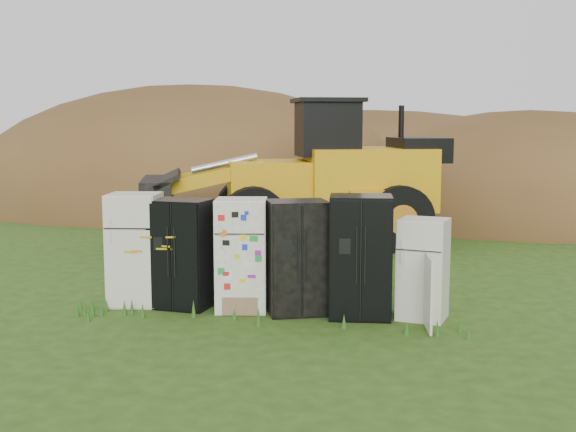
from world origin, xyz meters
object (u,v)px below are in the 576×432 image
fridge_leftmost (135,249)px  fridge_sticker (241,255)px  fridge_black_side (182,253)px  fridge_open_door (423,269)px  fridge_black_right (360,256)px  wheel_loader (291,173)px  fridge_dark_mid (297,257)px

fridge_leftmost → fridge_sticker: size_ratio=1.03×
fridge_black_side → fridge_open_door: fridge_black_side is taller
fridge_open_door → fridge_sticker: bearing=-167.6°
fridge_black_right → fridge_leftmost: bearing=173.0°
fridge_black_right → fridge_open_door: size_ratio=1.22×
fridge_black_right → fridge_open_door: 0.99m
fridge_leftmost → wheel_loader: 6.46m
fridge_dark_mid → fridge_black_side: bearing=158.9°
fridge_leftmost → fridge_open_door: fridge_leftmost is taller
fridge_black_side → wheel_loader: bearing=90.8°
fridge_sticker → fridge_black_right: fridge_black_right is taller
fridge_black_side → fridge_open_door: bearing=6.8°
fridge_black_side → fridge_open_door: (3.90, 0.04, -0.11)m
fridge_black_right → wheel_loader: (-2.35, 6.28, 0.85)m
wheel_loader → fridge_dark_mid: bearing=-96.9°
fridge_dark_mid → wheel_loader: 6.46m
fridge_open_door → wheel_loader: wheel_loader is taller
fridge_leftmost → wheel_loader: size_ratio=0.25×
fridge_leftmost → wheel_loader: wheel_loader is taller
fridge_sticker → fridge_open_door: fridge_sticker is taller
fridge_leftmost → wheel_loader: bearing=68.5°
fridge_leftmost → fridge_dark_mid: 2.76m
fridge_leftmost → fridge_black_side: fridge_leftmost is taller
fridge_leftmost → fridge_black_side: (0.83, -0.01, -0.04)m
fridge_leftmost → fridge_dark_mid: fridge_leftmost is taller
wheel_loader → fridge_sticker: bearing=-105.2°
fridge_dark_mid → wheel_loader: size_ratio=0.24×
fridge_sticker → wheel_loader: wheel_loader is taller
fridge_open_door → wheel_loader: size_ratio=0.21×
fridge_sticker → fridge_open_door: bearing=-9.8°
fridge_leftmost → fridge_black_right: bearing=-9.3°
fridge_black_side → wheel_loader: 6.34m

